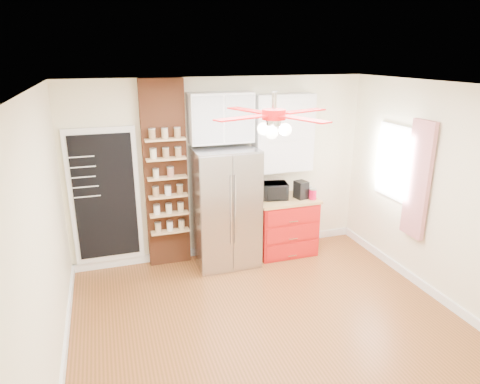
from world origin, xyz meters
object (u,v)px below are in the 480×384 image
object	(u,v)px
toaster_oven	(272,191)
canister_left	(313,194)
fridge	(226,208)
coffee_maker	(301,190)
ceiling_fan	(274,115)
pantry_jar_oats	(156,174)
red_cabinet	(285,225)

from	to	relation	value
toaster_oven	canister_left	xyz separation A→B (m)	(0.57, -0.22, -0.05)
fridge	coffee_maker	world-z (taller)	fridge
coffee_maker	toaster_oven	bearing A→B (deg)	152.86
ceiling_fan	fridge	bearing A→B (deg)	91.76
toaster_oven	pantry_jar_oats	xyz separation A→B (m)	(-1.72, 0.05, 0.41)
red_cabinet	canister_left	size ratio (longest dim) A/B	6.11
coffee_maker	canister_left	size ratio (longest dim) A/B	1.75
coffee_maker	pantry_jar_oats	size ratio (longest dim) A/B	2.30
ceiling_fan	toaster_oven	world-z (taller)	ceiling_fan
fridge	ceiling_fan	xyz separation A→B (m)	(0.05, -1.63, 1.55)
coffee_maker	ceiling_fan	bearing A→B (deg)	-136.96
red_cabinet	coffee_maker	bearing A→B (deg)	-17.58
toaster_oven	canister_left	size ratio (longest dim) A/B	2.91
red_cabinet	canister_left	distance (m)	0.67
fridge	canister_left	size ratio (longest dim) A/B	11.37
ceiling_fan	toaster_oven	xyz separation A→B (m)	(0.72, 1.73, -1.40)
fridge	red_cabinet	bearing A→B (deg)	2.95
red_cabinet	pantry_jar_oats	xyz separation A→B (m)	(-1.92, 0.09, 0.98)
red_cabinet	ceiling_fan	xyz separation A→B (m)	(-0.92, -1.68, 1.97)
coffee_maker	canister_left	world-z (taller)	coffee_maker
toaster_oven	coffee_maker	xyz separation A→B (m)	(0.42, -0.12, 0.01)
red_cabinet	ceiling_fan	world-z (taller)	ceiling_fan
toaster_oven	coffee_maker	distance (m)	0.44
fridge	toaster_oven	distance (m)	0.79
red_cabinet	toaster_oven	world-z (taller)	toaster_oven
fridge	red_cabinet	distance (m)	1.06
fridge	canister_left	distance (m)	1.35
red_cabinet	pantry_jar_oats	world-z (taller)	pantry_jar_oats
fridge	coffee_maker	size ratio (longest dim) A/B	6.50
ceiling_fan	coffee_maker	bearing A→B (deg)	54.71
fridge	pantry_jar_oats	size ratio (longest dim) A/B	14.94
toaster_oven	coffee_maker	bearing A→B (deg)	-4.54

